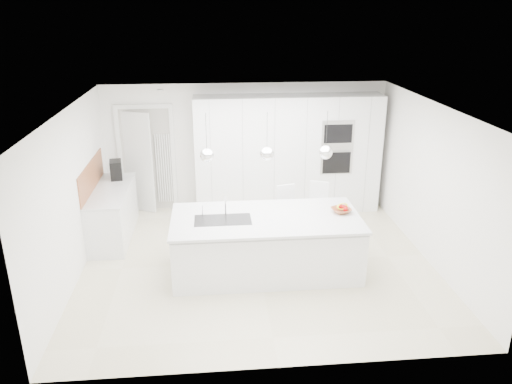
{
  "coord_description": "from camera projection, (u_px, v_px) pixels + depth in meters",
  "views": [
    {
      "loc": [
        -0.69,
        -7.08,
        3.87
      ],
      "look_at": [
        0.0,
        0.3,
        1.1
      ],
      "focal_mm": 35.0,
      "sensor_mm": 36.0,
      "label": 1
    }
  ],
  "objects": [
    {
      "name": "island_sink",
      "position": [
        223.0,
        225.0,
        7.41
      ],
      "size": [
        0.84,
        0.44,
        0.18
      ],
      "primitive_type": null,
      "color": "#3F3F42",
      "rests_on": "island_worktop"
    },
    {
      "name": "apple_extra_3",
      "position": [
        340.0,
        206.0,
        7.69
      ],
      "size": [
        0.09,
        0.09,
        0.09
      ],
      "primitive_type": "sphere",
      "color": "#A50A09",
      "rests_on": "fruit_bowl"
    },
    {
      "name": "island_base",
      "position": [
        266.0,
        247.0,
        7.6
      ],
      "size": [
        2.8,
        1.2,
        0.86
      ],
      "primitive_type": "cube",
      "color": "white",
      "rests_on": "floor"
    },
    {
      "name": "left_base_cabinets",
      "position": [
        113.0,
        214.0,
        8.78
      ],
      "size": [
        0.6,
        1.8,
        0.86
      ],
      "primitive_type": "cube",
      "color": "white",
      "rests_on": "floor"
    },
    {
      "name": "wall_back",
      "position": [
        246.0,
        146.0,
        9.92
      ],
      "size": [
        5.5,
        0.0,
        5.5
      ],
      "primitive_type": "plane",
      "rotation": [
        1.57,
        0.0,
        0.0
      ],
      "color": "white",
      "rests_on": "ground"
    },
    {
      "name": "pendant_mid",
      "position": [
        267.0,
        154.0,
        7.09
      ],
      "size": [
        0.2,
        0.2,
        0.2
      ],
      "primitive_type": "sphere",
      "color": "white",
      "rests_on": "ceiling"
    },
    {
      "name": "bar_stool_right",
      "position": [
        320.0,
        213.0,
        8.6
      ],
      "size": [
        0.49,
        0.57,
        1.04
      ],
      "primitive_type": null,
      "rotation": [
        0.0,
        0.0,
        -0.37
      ],
      "color": "white",
      "rests_on": "floor"
    },
    {
      "name": "apple_b",
      "position": [
        343.0,
        207.0,
        7.66
      ],
      "size": [
        0.08,
        0.08,
        0.08
      ],
      "primitive_type": "sphere",
      "color": "#A50A09",
      "rests_on": "fruit_bowl"
    },
    {
      "name": "apple_c",
      "position": [
        346.0,
        208.0,
        7.62
      ],
      "size": [
        0.08,
        0.08,
        0.08
      ],
      "primitive_type": "sphere",
      "color": "#A50A09",
      "rests_on": "fruit_bowl"
    },
    {
      "name": "ceiling",
      "position": [
        258.0,
        108.0,
        7.15
      ],
      "size": [
        5.5,
        5.5,
        0.0
      ],
      "primitive_type": "plane",
      "rotation": [
        3.14,
        0.0,
        0.0
      ],
      "color": "white",
      "rests_on": "wall_back"
    },
    {
      "name": "left_worktop",
      "position": [
        110.0,
        190.0,
        8.62
      ],
      "size": [
        0.62,
        1.82,
        0.04
      ],
      "primitive_type": "cube",
      "color": "silver",
      "rests_on": "left_base_cabinets"
    },
    {
      "name": "tall_cabinets",
      "position": [
        288.0,
        154.0,
        9.74
      ],
      "size": [
        3.6,
        0.6,
        2.3
      ],
      "primitive_type": "cube",
      "color": "white",
      "rests_on": "floor"
    },
    {
      "name": "doorway_frame",
      "position": [
        147.0,
        160.0,
        9.8
      ],
      "size": [
        1.11,
        0.08,
        2.13
      ],
      "primitive_type": null,
      "color": "white",
      "rests_on": "floor"
    },
    {
      "name": "wall_left",
      "position": [
        72.0,
        196.0,
        7.35
      ],
      "size": [
        0.0,
        5.0,
        5.0
      ],
      "primitive_type": "plane",
      "rotation": [
        1.57,
        0.0,
        1.57
      ],
      "color": "white",
      "rests_on": "ground"
    },
    {
      "name": "oak_backsplash",
      "position": [
        91.0,
        176.0,
        8.5
      ],
      "size": [
        0.02,
        1.8,
        0.5
      ],
      "primitive_type": "cube",
      "color": "#AB6238",
      "rests_on": "wall_left"
    },
    {
      "name": "pendant_right",
      "position": [
        326.0,
        152.0,
        7.16
      ],
      "size": [
        0.2,
        0.2,
        0.2
      ],
      "primitive_type": "sphere",
      "color": "white",
      "rests_on": "ceiling"
    },
    {
      "name": "island_worktop",
      "position": [
        266.0,
        218.0,
        7.49
      ],
      "size": [
        2.84,
        1.4,
        0.04
      ],
      "primitive_type": "cube",
      "color": "silver",
      "rests_on": "island_base"
    },
    {
      "name": "pendant_left",
      "position": [
        207.0,
        155.0,
        7.01
      ],
      "size": [
        0.2,
        0.2,
        0.2
      ],
      "primitive_type": "sphere",
      "color": "white",
      "rests_on": "ceiling"
    },
    {
      "name": "oven_stack",
      "position": [
        337.0,
        148.0,
        9.46
      ],
      "size": [
        0.62,
        0.04,
        1.05
      ],
      "primitive_type": null,
      "color": "#A5A5A8",
      "rests_on": "tall_cabinets"
    },
    {
      "name": "floor",
      "position": [
        258.0,
        262.0,
        8.02
      ],
      "size": [
        5.5,
        5.5,
        0.0
      ],
      "primitive_type": "plane",
      "color": "beige",
      "rests_on": "ground"
    },
    {
      "name": "fruit_bowl",
      "position": [
        341.0,
        210.0,
        7.64
      ],
      "size": [
        0.36,
        0.36,
        0.07
      ],
      "primitive_type": "imported",
      "rotation": [
        0.0,
        0.0,
        0.26
      ],
      "color": "#AB6238",
      "rests_on": "island_worktop"
    },
    {
      "name": "bar_stool_left",
      "position": [
        286.0,
        217.0,
        8.45
      ],
      "size": [
        0.46,
        0.55,
        1.04
      ],
      "primitive_type": null,
      "rotation": [
        0.0,
        0.0,
        0.27
      ],
      "color": "white",
      "rests_on": "floor"
    },
    {
      "name": "banana_bunch",
      "position": [
        342.0,
        206.0,
        7.59
      ],
      "size": [
        0.22,
        0.16,
        0.2
      ],
      "primitive_type": "torus",
      "rotation": [
        1.22,
        0.0,
        0.35
      ],
      "color": "yellow",
      "rests_on": "fruit_bowl"
    },
    {
      "name": "hallway_door",
      "position": [
        134.0,
        162.0,
        9.74
      ],
      "size": [
        0.76,
        0.38,
        2.0
      ],
      "primitive_type": "cube",
      "rotation": [
        0.0,
        0.0,
        -0.44
      ],
      "color": "white",
      "rests_on": "floor"
    },
    {
      "name": "espresso_machine",
      "position": [
        116.0,
        170.0,
        9.09
      ],
      "size": [
        0.26,
        0.35,
        0.34
      ],
      "primitive_type": "cube",
      "rotation": [
        0.0,
        0.0,
        0.17
      ],
      "color": "black",
      "rests_on": "left_worktop"
    },
    {
      "name": "island_tap",
      "position": [
        226.0,
        205.0,
        7.52
      ],
      "size": [
        0.02,
        0.02,
        0.3
      ],
      "primitive_type": "cylinder",
      "color": "white",
      "rests_on": "island_worktop"
    },
    {
      "name": "radiator",
      "position": [
        164.0,
        169.0,
        9.88
      ],
      "size": [
        0.32,
        0.04,
        1.4
      ],
      "primitive_type": null,
      "color": "white",
      "rests_on": "floor"
    },
    {
      "name": "apple_a",
      "position": [
        346.0,
        209.0,
        7.59
      ],
      "size": [
        0.07,
        0.07,
        0.07
      ],
      "primitive_type": "sphere",
      "color": "#A50A09",
      "rests_on": "fruit_bowl"
    }
  ]
}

